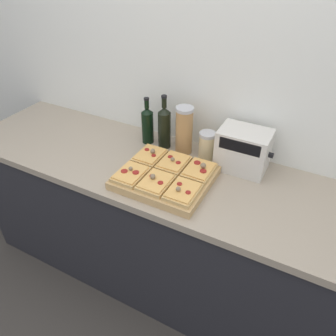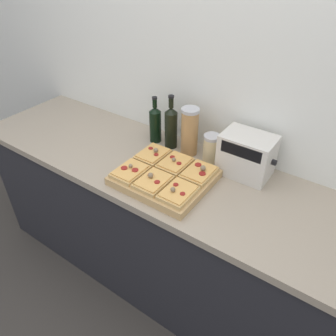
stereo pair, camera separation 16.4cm
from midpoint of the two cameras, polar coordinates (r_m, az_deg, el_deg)
ground_plane at (r=2.22m, az=-4.85°, el=-24.83°), size 12.00×12.00×0.00m
wall_back at (r=1.82m, az=4.71°, el=13.76°), size 6.00×0.06×2.50m
kitchen_counter at (r=2.01m, az=-0.61°, el=-11.39°), size 2.63×0.67×0.91m
cutting_board at (r=1.64m, az=-3.34°, el=-1.78°), size 0.45×0.39×0.04m
pizza_slice_back_left at (r=1.75m, az=-5.86°, el=2.11°), size 0.13×0.18×0.05m
pizza_slice_back_center at (r=1.69m, az=-1.77°, el=0.85°), size 0.13×0.18×0.05m
pizza_slice_back_right at (r=1.63m, az=2.65°, el=-0.47°), size 0.13×0.18×0.06m
pizza_slice_front_left at (r=1.63m, az=-9.42°, el=-1.14°), size 0.13×0.18×0.05m
pizza_slice_front_center at (r=1.56m, az=-5.15°, el=-2.62°), size 0.13×0.18×0.05m
pizza_slice_front_right at (r=1.50m, az=-0.49°, el=-4.24°), size 0.13×0.18×0.05m
olive_oil_bottle at (r=1.92m, az=-6.06°, el=7.47°), size 0.07×0.07×0.28m
wine_bottle at (r=1.86m, az=-3.18°, el=7.15°), size 0.07×0.07×0.32m
grain_jar_tall at (r=1.80m, az=0.21°, el=6.49°), size 0.10×0.10×0.27m
grain_jar_short at (r=1.78m, az=4.17°, el=3.84°), size 0.09×0.09×0.16m
toaster_oven at (r=1.71m, az=10.31°, el=3.02°), size 0.28×0.18×0.22m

